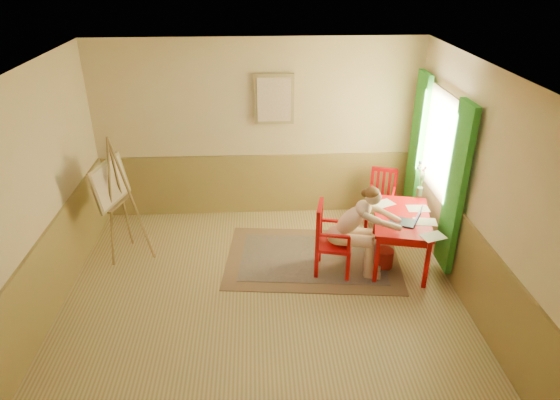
{
  "coord_description": "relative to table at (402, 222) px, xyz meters",
  "views": [
    {
      "loc": [
        -0.05,
        -5.0,
        3.86
      ],
      "look_at": [
        0.25,
        0.55,
        1.05
      ],
      "focal_mm": 31.48,
      "sensor_mm": 36.0,
      "label": 1
    }
  ],
  "objects": [
    {
      "name": "room",
      "position": [
        -1.89,
        -0.65,
        0.77
      ],
      "size": [
        5.04,
        4.54,
        2.84
      ],
      "color": "tan",
      "rests_on": "ground"
    },
    {
      "name": "wainscot",
      "position": [
        -1.89,
        0.15,
        -0.13
      ],
      "size": [
        5.0,
        4.5,
        1.0
      ],
      "color": "#9A8247",
      "rests_on": "room"
    },
    {
      "name": "window",
      "position": [
        0.52,
        0.45,
        0.71
      ],
      "size": [
        0.12,
        2.01,
        2.2
      ],
      "color": "white",
      "rests_on": "room"
    },
    {
      "name": "wall_portrait",
      "position": [
        -1.64,
        1.56,
        1.27
      ],
      "size": [
        0.6,
        0.05,
        0.76
      ],
      "color": "#988452",
      "rests_on": "room"
    },
    {
      "name": "rug",
      "position": [
        -1.17,
        0.12,
        -0.62
      ],
      "size": [
        2.55,
        1.83,
        0.02
      ],
      "color": "#8C7251",
      "rests_on": "room"
    },
    {
      "name": "table",
      "position": [
        0.0,
        0.0,
        0.0
      ],
      "size": [
        0.97,
        1.33,
        0.72
      ],
      "color": "#B60405",
      "rests_on": "room"
    },
    {
      "name": "chair_left",
      "position": [
        -0.99,
        -0.18,
        -0.13
      ],
      "size": [
        0.54,
        0.53,
        0.99
      ],
      "color": "#B60405",
      "rests_on": "room"
    },
    {
      "name": "chair_back",
      "position": [
        -0.01,
        1.06,
        -0.18
      ],
      "size": [
        0.52,
        0.53,
        0.9
      ],
      "color": "#B60405",
      "rests_on": "room"
    },
    {
      "name": "figure",
      "position": [
        -0.66,
        -0.24,
        0.08
      ],
      "size": [
        0.99,
        0.53,
        1.28
      ],
      "color": "beige",
      "rests_on": "room"
    },
    {
      "name": "laptop",
      "position": [
        -0.0,
        -0.2,
        0.14
      ],
      "size": [
        0.46,
        0.38,
        0.24
      ],
      "color": "#1E2338",
      "rests_on": "table"
    },
    {
      "name": "papers",
      "position": [
        0.14,
        -0.04,
        0.09
      ],
      "size": [
        0.77,
        1.21,
        0.0
      ],
      "color": "white",
      "rests_on": "table"
    },
    {
      "name": "vase",
      "position": [
        0.41,
        0.59,
        0.32
      ],
      "size": [
        0.24,
        0.25,
        0.51
      ],
      "color": "#3F724C",
      "rests_on": "table"
    },
    {
      "name": "wastebasket",
      "position": [
        -0.22,
        -0.12,
        -0.5
      ],
      "size": [
        0.32,
        0.32,
        0.26
      ],
      "primitive_type": "cylinder",
      "rotation": [
        0.0,
        0.0,
        -0.39
      ],
      "color": "#B12421",
      "rests_on": "room"
    },
    {
      "name": "easel",
      "position": [
        -3.85,
        0.39,
        0.42
      ],
      "size": [
        0.67,
        0.79,
        1.77
      ],
      "color": "olive",
      "rests_on": "room"
    }
  ]
}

